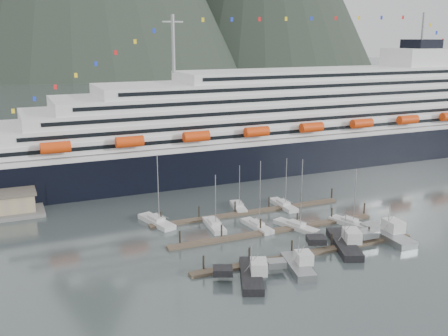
{
  "coord_description": "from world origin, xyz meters",
  "views": [
    {
      "loc": [
        -56.54,
        -88.83,
        40.59
      ],
      "look_at": [
        -8.73,
        22.0,
        9.99
      ],
      "focal_mm": 42.0,
      "sensor_mm": 36.0,
      "label": 1
    }
  ],
  "objects_px": {
    "sailboat_a": "(214,226)",
    "sailboat_b": "(257,226)",
    "sailboat_h": "(349,223)",
    "trawler_b": "(297,265)",
    "trawler_a": "(250,274)",
    "trawler_d": "(387,234)",
    "sailboat_d": "(296,227)",
    "cruise_ship": "(294,127)",
    "sailboat_f": "(239,207)",
    "sailboat_g": "(283,205)",
    "sailboat_e": "(157,222)",
    "trawler_c": "(343,243)"
  },
  "relations": [
    {
      "from": "sailboat_b",
      "to": "trawler_d",
      "type": "xyz_separation_m",
      "value": [
        21.77,
        -16.03,
        0.56
      ]
    },
    {
      "from": "trawler_a",
      "to": "sailboat_h",
      "type": "bearing_deg",
      "value": -42.09
    },
    {
      "from": "trawler_d",
      "to": "sailboat_g",
      "type": "bearing_deg",
      "value": 21.12
    },
    {
      "from": "sailboat_f",
      "to": "sailboat_b",
      "type": "bearing_deg",
      "value": -175.87
    },
    {
      "from": "cruise_ship",
      "to": "trawler_c",
      "type": "height_order",
      "value": "cruise_ship"
    },
    {
      "from": "sailboat_d",
      "to": "sailboat_g",
      "type": "distance_m",
      "value": 14.84
    },
    {
      "from": "cruise_ship",
      "to": "trawler_d",
      "type": "distance_m",
      "value": 67.24
    },
    {
      "from": "sailboat_f",
      "to": "sailboat_g",
      "type": "relative_size",
      "value": 0.89
    },
    {
      "from": "sailboat_a",
      "to": "sailboat_g",
      "type": "xyz_separation_m",
      "value": [
        20.84,
        6.5,
        -0.01
      ]
    },
    {
      "from": "cruise_ship",
      "to": "sailboat_a",
      "type": "relative_size",
      "value": 16.65
    },
    {
      "from": "sailboat_a",
      "to": "sailboat_f",
      "type": "relative_size",
      "value": 1.11
    },
    {
      "from": "trawler_b",
      "to": "sailboat_f",
      "type": "bearing_deg",
      "value": 5.16
    },
    {
      "from": "cruise_ship",
      "to": "trawler_d",
      "type": "relative_size",
      "value": 15.47
    },
    {
      "from": "sailboat_e",
      "to": "trawler_d",
      "type": "xyz_separation_m",
      "value": [
        41.08,
        -27.18,
        0.53
      ]
    },
    {
      "from": "sailboat_a",
      "to": "sailboat_h",
      "type": "xyz_separation_m",
      "value": [
        27.99,
        -10.34,
        0.0
      ]
    },
    {
      "from": "sailboat_a",
      "to": "sailboat_f",
      "type": "xyz_separation_m",
      "value": [
        10.23,
        9.54,
        -0.02
      ]
    },
    {
      "from": "trawler_b",
      "to": "sailboat_h",
      "type": "bearing_deg",
      "value": -43.29
    },
    {
      "from": "sailboat_b",
      "to": "sailboat_g",
      "type": "height_order",
      "value": "sailboat_b"
    },
    {
      "from": "sailboat_h",
      "to": "trawler_b",
      "type": "bearing_deg",
      "value": 105.72
    },
    {
      "from": "sailboat_d",
      "to": "sailboat_f",
      "type": "distance_m",
      "value": 18.06
    },
    {
      "from": "sailboat_a",
      "to": "trawler_d",
      "type": "distance_m",
      "value": 36.18
    },
    {
      "from": "sailboat_d",
      "to": "cruise_ship",
      "type": "bearing_deg",
      "value": -49.61
    },
    {
      "from": "sailboat_b",
      "to": "trawler_a",
      "type": "distance_m",
      "value": 24.72
    },
    {
      "from": "sailboat_e",
      "to": "sailboat_f",
      "type": "height_order",
      "value": "sailboat_e"
    },
    {
      "from": "sailboat_f",
      "to": "trawler_b",
      "type": "height_order",
      "value": "sailboat_f"
    },
    {
      "from": "trawler_d",
      "to": "sailboat_a",
      "type": "bearing_deg",
      "value": 58.22
    },
    {
      "from": "cruise_ship",
      "to": "sailboat_d",
      "type": "bearing_deg",
      "value": -119.93
    },
    {
      "from": "cruise_ship",
      "to": "sailboat_h",
      "type": "relative_size",
      "value": 15.74
    },
    {
      "from": "trawler_c",
      "to": "sailboat_h",
      "type": "bearing_deg",
      "value": -20.82
    },
    {
      "from": "sailboat_a",
      "to": "sailboat_d",
      "type": "bearing_deg",
      "value": -109.65
    },
    {
      "from": "sailboat_e",
      "to": "sailboat_g",
      "type": "height_order",
      "value": "sailboat_e"
    },
    {
      "from": "sailboat_a",
      "to": "trawler_c",
      "type": "relative_size",
      "value": 0.84
    },
    {
      "from": "sailboat_d",
      "to": "sailboat_e",
      "type": "height_order",
      "value": "sailboat_e"
    },
    {
      "from": "sailboat_a",
      "to": "sailboat_e",
      "type": "height_order",
      "value": "sailboat_e"
    },
    {
      "from": "sailboat_b",
      "to": "sailboat_f",
      "type": "bearing_deg",
      "value": -14.05
    },
    {
      "from": "trawler_c",
      "to": "trawler_a",
      "type": "bearing_deg",
      "value": 123.82
    },
    {
      "from": "sailboat_b",
      "to": "sailboat_e",
      "type": "height_order",
      "value": "sailboat_e"
    },
    {
      "from": "trawler_a",
      "to": "sailboat_b",
      "type": "bearing_deg",
      "value": -6.99
    },
    {
      "from": "cruise_ship",
      "to": "sailboat_d",
      "type": "height_order",
      "value": "cruise_ship"
    },
    {
      "from": "sailboat_a",
      "to": "trawler_b",
      "type": "height_order",
      "value": "sailboat_a"
    },
    {
      "from": "sailboat_a",
      "to": "sailboat_b",
      "type": "distance_m",
      "value": 9.28
    },
    {
      "from": "sailboat_a",
      "to": "trawler_a",
      "type": "bearing_deg",
      "value": 177.13
    },
    {
      "from": "trawler_b",
      "to": "trawler_c",
      "type": "height_order",
      "value": "trawler_c"
    },
    {
      "from": "trawler_a",
      "to": "sailboat_e",
      "type": "bearing_deg",
      "value": 34.85
    },
    {
      "from": "sailboat_b",
      "to": "sailboat_d",
      "type": "height_order",
      "value": "sailboat_d"
    },
    {
      "from": "sailboat_h",
      "to": "trawler_b",
      "type": "distance_m",
      "value": 27.06
    },
    {
      "from": "trawler_d",
      "to": "sailboat_e",
      "type": "bearing_deg",
      "value": 58.15
    },
    {
      "from": "trawler_d",
      "to": "sailboat_b",
      "type": "bearing_deg",
      "value": 55.27
    },
    {
      "from": "sailboat_g",
      "to": "trawler_b",
      "type": "relative_size",
      "value": 1.15
    },
    {
      "from": "cruise_ship",
      "to": "trawler_b",
      "type": "height_order",
      "value": "cruise_ship"
    }
  ]
}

